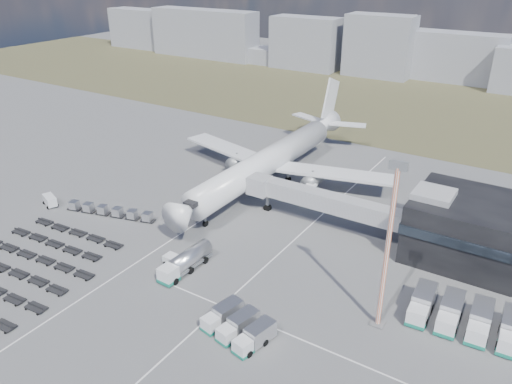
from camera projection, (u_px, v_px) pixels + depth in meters
The scene contains 16 objects.
ground at pixel (173, 248), 83.95m from camera, with size 420.00×420.00×0.00m, color #565659.
grass_strip at pixel (390, 102), 167.74m from camera, with size 420.00×90.00×0.01m, color #46422A.
lane_markings at pixel (230, 257), 81.49m from camera, with size 47.12×110.00×0.01m.
terminal at pixel (510, 238), 76.76m from camera, with size 30.40×16.40×11.00m.
jet_bridge at pixel (314, 199), 89.62m from camera, with size 30.30×3.80×7.05m.
airliner at pixel (272, 159), 106.34m from camera, with size 51.59×64.53×17.62m.
skyline at pixel (346, 51), 207.36m from camera, with size 319.25×26.80×23.91m.
fuel_tanker at pixel (186, 262), 77.26m from camera, with size 2.97×10.30×3.30m.
pushback_tug at pixel (174, 261), 79.12m from camera, with size 3.40×1.91×1.52m, color silver.
utility_van at pixel (50, 201), 97.78m from camera, with size 3.84×1.74×2.09m, color silver.
catering_truck at pixel (309, 195), 99.68m from camera, with size 3.53×5.90×2.53m.
service_trucks_near at pixel (238, 326), 64.34m from camera, with size 9.23×7.68×2.48m.
service_trucks_far at pixel (465, 317), 65.49m from camera, with size 14.10×8.31×3.04m.
uld_row at pixel (110, 211), 93.98m from camera, with size 18.18×6.29×1.67m.
baggage_dollies at pixel (19, 264), 78.92m from camera, with size 26.43×25.48×0.76m.
floodlight_mast at pixel (387, 249), 61.59m from camera, with size 2.21×1.81×23.48m.
Camera 1 is at (50.38, -52.98, 44.59)m, focal length 35.00 mm.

